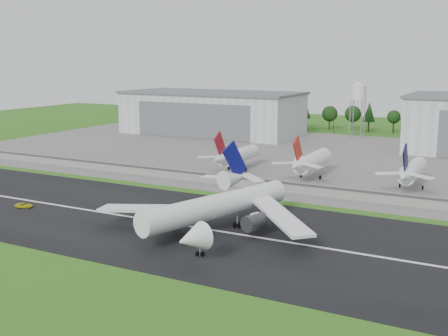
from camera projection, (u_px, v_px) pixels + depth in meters
The scene contains 14 objects.
ground at pixel (166, 238), 129.28m from camera, with size 600.00×600.00×0.00m, color #216217.
runway at pixel (189, 226), 137.94m from camera, with size 320.00×60.00×0.10m, color black.
runway_centerline at pixel (189, 226), 137.93m from camera, with size 220.00×1.00×0.02m, color white.
apron at pixel (327, 158), 233.31m from camera, with size 320.00×150.00×0.10m, color slate.
blast_fence at pixel (263, 184), 176.60m from camera, with size 240.00×0.61×3.50m.
hangar_west at pixel (212, 113), 306.86m from camera, with size 97.00×44.00×23.20m.
water_tower at pixel (358, 91), 287.28m from camera, with size 8.40×8.40×29.40m.
utility_poles at pixel (373, 135), 302.67m from camera, with size 230.00×3.00×12.00m, color black, non-canonical shape.
treeline at pixel (379, 132), 315.68m from camera, with size 320.00×16.00×22.00m, color black, non-canonical shape.
main_airliner at pixel (216, 212), 132.97m from camera, with size 54.63×57.96×18.17m.
ground_vehicle at pixel (24, 205), 155.07m from camera, with size 2.20×4.77×1.32m, color gold.
parked_jet_red_a at pixel (235, 156), 204.07m from camera, with size 7.36×31.29×16.37m.
parked_jet_red_b at pixel (310, 162), 191.02m from camera, with size 7.36×31.29×16.68m.
parked_jet_navy at pixel (411, 171), 175.61m from camera, with size 7.36×31.29×16.43m.
Camera 1 is at (69.85, -103.09, 40.54)m, focal length 45.00 mm.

